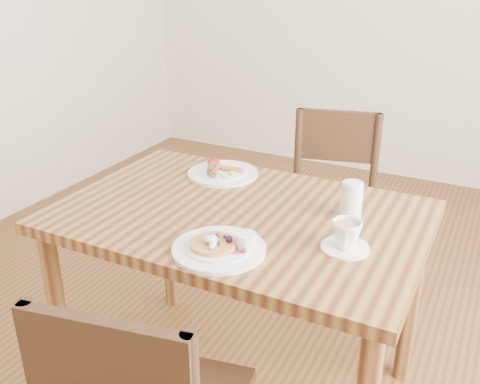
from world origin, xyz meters
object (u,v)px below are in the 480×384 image
(chair_far, at_px, (331,200))
(teacup_saucer, at_px, (346,236))
(dining_table, at_px, (240,238))
(pancake_plate, at_px, (221,247))
(water_glass, at_px, (351,200))
(breakfast_plate, at_px, (222,172))

(chair_far, height_order, teacup_saucer, chair_far)
(dining_table, distance_m, pancake_plate, 0.29)
(teacup_saucer, height_order, water_glass, water_glass)
(chair_far, xyz_separation_m, pancake_plate, (-0.01, -1.03, 0.27))
(dining_table, relative_size, water_glass, 10.07)
(dining_table, xyz_separation_m, water_glass, (0.34, 0.13, 0.16))
(chair_far, height_order, pancake_plate, chair_far)
(dining_table, bearing_deg, teacup_saucer, -12.38)
(pancake_plate, bearing_deg, water_glass, 55.32)
(pancake_plate, relative_size, teacup_saucer, 1.93)
(breakfast_plate, bearing_deg, water_glass, -13.57)
(dining_table, xyz_separation_m, pancake_plate, (0.07, -0.26, 0.11))
(breakfast_plate, bearing_deg, chair_far, 60.85)
(water_glass, bearing_deg, dining_table, -159.33)
(chair_far, relative_size, breakfast_plate, 3.26)
(breakfast_plate, relative_size, water_glass, 2.27)
(pancake_plate, bearing_deg, breakfast_plate, 118.66)
(dining_table, height_order, chair_far, chair_far)
(dining_table, distance_m, water_glass, 0.39)
(teacup_saucer, relative_size, water_glass, 1.18)
(dining_table, relative_size, pancake_plate, 4.44)
(chair_far, distance_m, breakfast_plate, 0.65)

